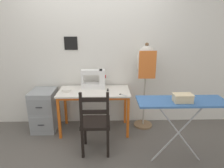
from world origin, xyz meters
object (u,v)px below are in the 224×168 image
at_px(thread_spool_near_machine, 108,90).
at_px(filing_cabinet, 44,110).
at_px(storage_box, 183,98).
at_px(fabric_bowl, 67,90).
at_px(sewing_machine, 95,80).
at_px(dress_form, 146,67).
at_px(scissors, 122,95).
at_px(ironing_board, 182,104).
at_px(wooden_chair, 95,123).

relative_size(thread_spool_near_machine, filing_cabinet, 0.06).
bearing_deg(storage_box, thread_spool_near_machine, 136.09).
bearing_deg(fabric_bowl, sewing_machine, 20.88).
height_order(sewing_machine, dress_form, dress_form).
height_order(scissors, storage_box, storage_box).
relative_size(sewing_machine, fabric_bowl, 2.60).
relative_size(sewing_machine, thread_spool_near_machine, 9.49).
bearing_deg(thread_spool_near_machine, storage_box, -43.91).
bearing_deg(dress_form, storage_box, -75.73).
xyz_separation_m(sewing_machine, scissors, (0.44, -0.36, -0.14)).
bearing_deg(fabric_bowl, filing_cabinet, 168.71).
distance_m(ironing_board, storage_box, 0.11).
bearing_deg(storage_box, wooden_chair, 165.37).
height_order(scissors, thread_spool_near_machine, thread_spool_near_machine).
relative_size(wooden_chair, ironing_board, 0.87).
bearing_deg(ironing_board, dress_form, 105.69).
bearing_deg(thread_spool_near_machine, sewing_machine, 140.33).
distance_m(wooden_chair, ironing_board, 1.16).
bearing_deg(wooden_chair, ironing_board, -12.02).
distance_m(sewing_machine, thread_spool_near_machine, 0.31).
relative_size(fabric_bowl, ironing_board, 0.15).
height_order(scissors, dress_form, dress_form).
relative_size(scissors, thread_spool_near_machine, 2.90).
xyz_separation_m(fabric_bowl, filing_cabinet, (-0.42, 0.08, -0.39)).
relative_size(sewing_machine, filing_cabinet, 0.59).
bearing_deg(filing_cabinet, scissors, -11.84).
distance_m(filing_cabinet, storage_box, 2.26).
xyz_separation_m(sewing_machine, storage_box, (1.10, -1.03, 0.06)).
bearing_deg(wooden_chair, dress_form, 42.48).
xyz_separation_m(sewing_machine, filing_cabinet, (-0.86, -0.09, -0.51)).
bearing_deg(thread_spool_near_machine, ironing_board, -41.82).
bearing_deg(dress_form, thread_spool_near_machine, -165.72).
xyz_separation_m(ironing_board, storage_box, (-0.01, -0.05, 0.10)).
bearing_deg(wooden_chair, thread_spool_near_machine, 73.08).
xyz_separation_m(wooden_chair, filing_cabinet, (-0.90, 0.67, -0.10)).
relative_size(wooden_chair, dress_form, 0.64).
bearing_deg(dress_form, wooden_chair, -137.52).
relative_size(sewing_machine, wooden_chair, 0.43).
height_order(fabric_bowl, storage_box, storage_box).
height_order(ironing_board, storage_box, storage_box).
bearing_deg(sewing_machine, storage_box, -43.12).
relative_size(scissors, wooden_chair, 0.13).
distance_m(thread_spool_near_machine, ironing_board, 1.21).
relative_size(fabric_bowl, wooden_chair, 0.17).
bearing_deg(scissors, thread_spool_near_machine, 140.88).
bearing_deg(fabric_bowl, dress_form, 6.54).
bearing_deg(sewing_machine, dress_form, -1.43).
bearing_deg(scissors, filing_cabinet, 168.16).
bearing_deg(filing_cabinet, sewing_machine, 5.67).
distance_m(fabric_bowl, dress_form, 1.34).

